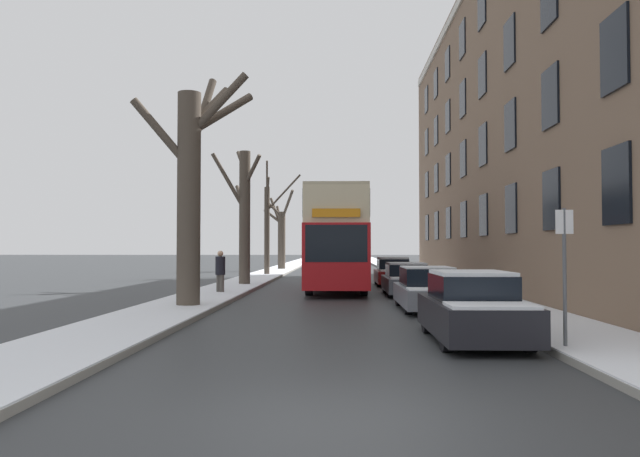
% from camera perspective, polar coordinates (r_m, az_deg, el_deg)
% --- Properties ---
extents(ground_plane, '(320.00, 320.00, 0.00)m').
position_cam_1_polar(ground_plane, '(7.20, 1.98, -17.42)').
color(ground_plane, '#303335').
extents(sidewalk_left, '(2.53, 130.00, 0.16)m').
position_cam_1_polar(sidewalk_left, '(60.17, -3.09, -3.54)').
color(sidewalk_left, gray).
rests_on(sidewalk_left, ground).
extents(sidewalk_right, '(2.53, 130.00, 0.16)m').
position_cam_1_polar(sidewalk_right, '(60.18, 6.56, -3.53)').
color(sidewalk_right, gray).
rests_on(sidewalk_right, ground).
extents(terrace_facade_right, '(9.10, 39.28, 15.29)m').
position_cam_1_polar(terrace_facade_right, '(31.87, 21.81, 8.68)').
color(terrace_facade_right, '#7A604C').
rests_on(terrace_facade_right, ground).
extents(bare_tree_left_0, '(3.68, 2.16, 7.65)m').
position_cam_1_polar(bare_tree_left_0, '(20.13, -11.69, 3.98)').
color(bare_tree_left_0, '#4C4238').
rests_on(bare_tree_left_0, ground).
extents(bare_tree_left_1, '(2.59, 2.49, 6.97)m').
position_cam_1_polar(bare_tree_left_1, '(31.22, -6.97, 1.39)').
color(bare_tree_left_1, '#4C4238').
rests_on(bare_tree_left_1, ground).
extents(bare_tree_left_2, '(2.48, 2.24, 7.72)m').
position_cam_1_polar(bare_tree_left_2, '(42.52, -4.78, 0.31)').
color(bare_tree_left_2, '#4C4238').
rests_on(bare_tree_left_2, ground).
extents(bare_tree_left_3, '(2.78, 3.59, 6.72)m').
position_cam_1_polar(bare_tree_left_3, '(53.12, -3.59, -0.52)').
color(bare_tree_left_3, '#4C4238').
rests_on(bare_tree_left_3, ground).
extents(double_decker_bus, '(2.60, 11.43, 4.44)m').
position_cam_1_polar(double_decker_bus, '(28.83, 1.54, -0.64)').
color(double_decker_bus, red).
rests_on(double_decker_bus, ground).
extents(parked_car_0, '(1.75, 4.26, 1.45)m').
position_cam_1_polar(parked_car_0, '(13.38, 13.79, -7.17)').
color(parked_car_0, black).
rests_on(parked_car_0, ground).
extents(parked_car_1, '(1.75, 4.58, 1.35)m').
position_cam_1_polar(parked_car_1, '(19.85, 9.79, -5.54)').
color(parked_car_1, slate).
rests_on(parked_car_1, ground).
extents(parked_car_2, '(1.78, 4.36, 1.33)m').
position_cam_1_polar(parked_car_2, '(25.87, 7.90, -4.68)').
color(parked_car_2, '#474C56').
rests_on(parked_car_2, ground).
extents(parked_car_3, '(1.74, 4.11, 1.46)m').
position_cam_1_polar(parked_car_3, '(32.18, 6.67, -4.03)').
color(parked_car_3, maroon).
rests_on(parked_car_3, ground).
extents(pedestrian_left_sidewalk, '(0.40, 0.40, 1.82)m').
position_cam_1_polar(pedestrian_left_sidewalk, '(25.56, -9.10, -3.86)').
color(pedestrian_left_sidewalk, '#4C4742').
rests_on(pedestrian_left_sidewalk, ground).
extents(street_sign_post, '(0.32, 0.07, 2.66)m').
position_cam_1_polar(street_sign_post, '(12.21, 21.46, -3.61)').
color(street_sign_post, '#4C4F54').
rests_on(street_sign_post, ground).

